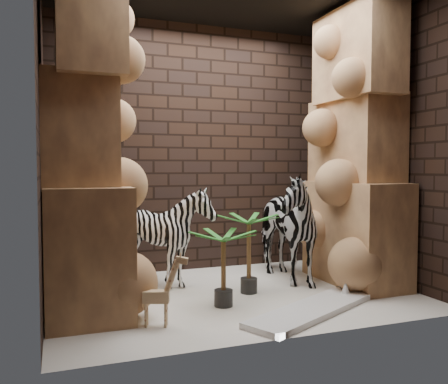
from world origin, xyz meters
name	(u,v)px	position (x,y,z in m)	size (l,w,h in m)	color
floor	(234,294)	(0.00, 0.00, 0.00)	(3.50, 3.50, 0.00)	white
wall_back	(197,148)	(0.00, 1.25, 1.50)	(3.50, 3.50, 0.00)	black
wall_front	(297,134)	(0.00, -1.25, 1.50)	(3.50, 3.50, 0.00)	black
wall_left	(42,139)	(-1.75, 0.00, 1.50)	(3.00, 3.00, 0.00)	black
wall_right	(381,146)	(1.75, 0.00, 1.50)	(3.00, 3.00, 0.00)	black
rock_pillar_left	(85,140)	(-1.40, 0.00, 1.50)	(0.68, 1.30, 3.00)	#DFAE6E
rock_pillar_right	(356,145)	(1.42, 0.00, 1.50)	(0.58, 1.25, 3.00)	#DFAE6E
zebra_right	(280,218)	(0.69, 0.37, 0.70)	(0.64, 1.18, 1.40)	white
zebra_left	(166,241)	(-0.57, 0.51, 0.48)	(0.86, 1.06, 0.97)	white
giraffe_toy	(156,289)	(-0.92, -0.65, 0.30)	(0.31, 0.10, 0.60)	#DAB683
palm_front	(249,253)	(0.16, 0.00, 0.40)	(0.36, 0.36, 0.81)	#226420
palm_back	(223,268)	(-0.23, -0.33, 0.35)	(0.36, 0.36, 0.70)	#226420
surfboard	(315,309)	(0.47, -0.76, 0.03)	(1.57, 0.38, 0.05)	white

